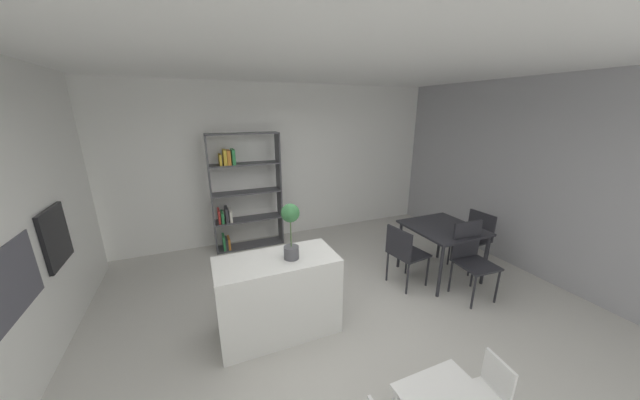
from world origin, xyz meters
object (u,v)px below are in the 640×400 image
child_chair_right (488,390)px  dining_chair_near (471,253)px  dining_chair_island_side (404,251)px  kitchen_island (278,296)px  potted_plant_on_island (291,226)px  built_in_oven (55,237)px  dining_table (443,232)px  open_bookshelf (241,194)px  dining_chair_window_side (475,234)px

child_chair_right → dining_chair_near: dining_chair_near is taller
dining_chair_island_side → dining_chair_near: 0.84m
child_chair_right → dining_chair_island_side: size_ratio=0.66×
kitchen_island → child_chair_right: (1.22, -1.62, -0.13)m
potted_plant_on_island → dining_chair_near: size_ratio=0.60×
built_in_oven → dining_chair_island_side: built_in_oven is taller
child_chair_right → dining_table: 2.28m
dining_chair_near → open_bookshelf: bearing=137.4°
potted_plant_on_island → dining_chair_near: potted_plant_on_island is taller
dining_chair_window_side → dining_chair_near: size_ratio=0.88×
kitchen_island → dining_chair_near: 2.53m
dining_table → dining_chair_window_side: bearing=0.5°
potted_plant_on_island → dining_table: size_ratio=0.62×
dining_chair_near → dining_table: bearing=94.2°
built_in_oven → child_chair_right: built_in_oven is taller
child_chair_right → built_in_oven: bearing=-120.8°
dining_chair_near → dining_chair_window_side: bearing=40.5°
kitchen_island → child_chair_right: 2.03m
child_chair_right → dining_chair_window_side: size_ratio=0.66×
child_chair_right → dining_chair_near: bearing=143.0°
kitchen_island → dining_chair_island_side: bearing=6.7°
built_in_oven → kitchen_island: built_in_oven is taller
dining_table → dining_chair_window_side: (0.67, 0.01, -0.15)m
child_chair_right → dining_chair_island_side: dining_chair_island_side is taller
dining_chair_island_side → dining_chair_near: size_ratio=0.88×
built_in_oven → dining_chair_island_side: bearing=-10.4°
child_chair_right → dining_table: dining_table is taller
kitchen_island → open_bookshelf: 2.40m
kitchen_island → dining_table: kitchen_island is taller
potted_plant_on_island → dining_chair_island_side: 1.85m
open_bookshelf → dining_table: open_bookshelf is taller
built_in_oven → child_chair_right: bearing=-37.6°
dining_table → dining_chair_near: dining_chair_near is taller
dining_table → child_chair_right: bearing=-124.8°
kitchen_island → potted_plant_on_island: size_ratio=2.13×
dining_table → dining_chair_island_side: size_ratio=1.11×
open_bookshelf → dining_chair_island_side: open_bookshelf is taller
potted_plant_on_island → dining_table: bearing=6.7°
potted_plant_on_island → open_bookshelf: 2.41m
kitchen_island → open_bookshelf: size_ratio=0.63×
kitchen_island → potted_plant_on_island: 0.82m
kitchen_island → child_chair_right: bearing=-53.1°
child_chair_right → dining_chair_window_side: 2.71m
open_bookshelf → dining_chair_near: open_bookshelf is taller
built_in_oven → potted_plant_on_island: (2.25, -0.99, 0.13)m
built_in_oven → potted_plant_on_island: potted_plant_on_island is taller
kitchen_island → dining_table: bearing=5.2°
kitchen_island → dining_chair_island_side: kitchen_island is taller
kitchen_island → dining_chair_near: bearing=-6.2°
child_chair_right → dining_chair_window_side: (1.96, 1.85, 0.23)m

